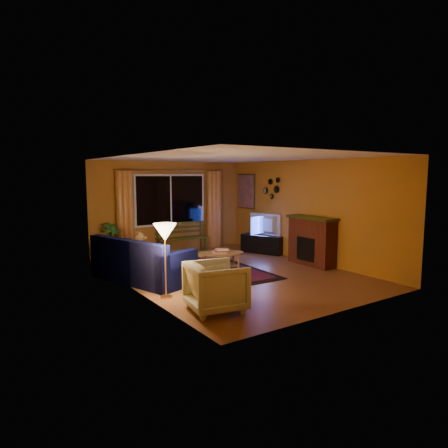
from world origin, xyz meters
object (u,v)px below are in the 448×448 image
bench (182,246)px  sofa (142,259)px  coffee_table (219,262)px  tv_console (263,244)px  armchair (216,284)px  floor_lamp (165,262)px

bench → sofa: sofa is taller
coffee_table → tv_console: bearing=26.5°
coffee_table → tv_console: size_ratio=0.94×
armchair → tv_console: 4.85m
sofa → tv_console: size_ratio=1.83×
armchair → tv_console: armchair is taller
floor_lamp → tv_console: (3.97, 2.20, -0.40)m
sofa → floor_lamp: size_ratio=1.70×
floor_lamp → coffee_table: 2.23m
armchair → floor_lamp: 1.13m
bench → tv_console: 2.20m
bench → tv_console: tv_console is taller
bench → tv_console: size_ratio=1.19×
armchair → coffee_table: 2.67m
coffee_table → armchair: bearing=-124.2°
tv_console → bench: bearing=126.2°
floor_lamp → coffee_table: size_ratio=1.14×
sofa → armchair: sofa is taller
sofa → coffee_table: 1.77m
bench → tv_console: (1.88, -1.16, 0.04)m
coffee_table → sofa: bearing=174.4°
tv_console → coffee_table: bearing=-175.7°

